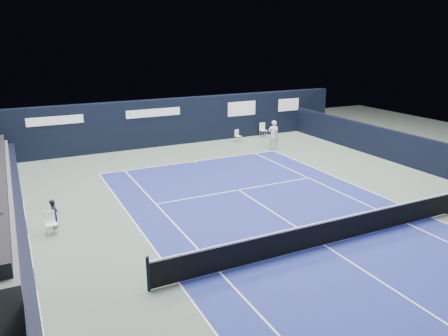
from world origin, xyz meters
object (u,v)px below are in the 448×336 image
object	(u,v)px
folding_chair_back_a	(237,134)
tennis_player	(273,135)
line_judge_chair	(50,221)
folding_chair_back_b	(263,129)
tennis_net	(325,232)

from	to	relation	value
folding_chair_back_a	tennis_player	world-z (taller)	tennis_player
tennis_player	line_judge_chair	bearing A→B (deg)	-153.56
folding_chair_back_b	tennis_net	distance (m)	17.28
line_judge_chair	tennis_player	world-z (taller)	tennis_player
folding_chair_back_a	folding_chair_back_b	size ratio (longest dim) A/B	0.83
folding_chair_back_b	tennis_player	bearing A→B (deg)	-106.08
line_judge_chair	tennis_player	distance (m)	15.99
tennis_net	tennis_player	distance (m)	13.70
tennis_net	tennis_player	size ratio (longest dim) A/B	6.91
folding_chair_back_a	line_judge_chair	distance (m)	16.51
line_judge_chair	tennis_net	bearing A→B (deg)	-38.51
folding_chair_back_a	folding_chair_back_b	distance (m)	2.46
folding_chair_back_a	tennis_net	xyz separation A→B (m)	(-4.64, -15.25, -0.05)
tennis_net	tennis_player	bearing A→B (deg)	64.99
tennis_net	tennis_player	world-z (taller)	tennis_player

